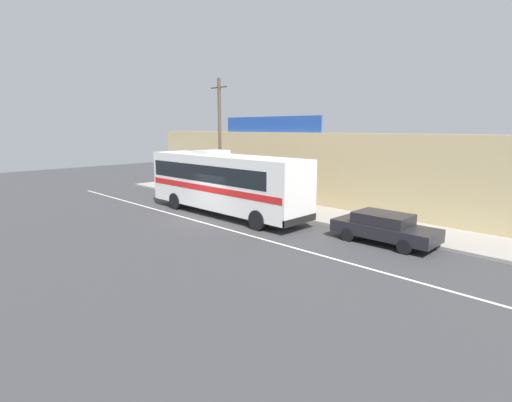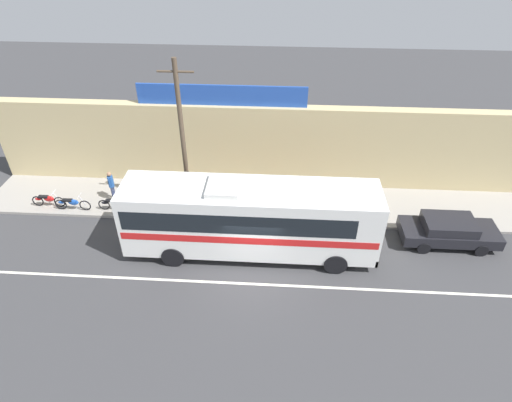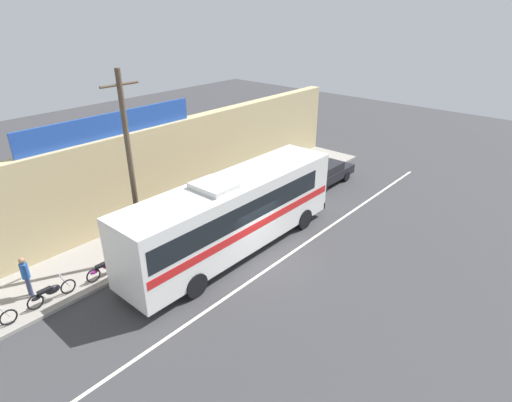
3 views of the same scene
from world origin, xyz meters
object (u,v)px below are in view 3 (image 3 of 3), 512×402
at_px(utility_pole, 131,170).
at_px(pedestrian_by_curb, 25,274).
at_px(parked_car, 324,173).
at_px(motorcycle_green, 107,267).
at_px(motorcycle_red, 51,292).
at_px(intercity_bus, 232,212).

xyz_separation_m(utility_pole, pedestrian_by_curb, (-4.47, 1.05, -3.23)).
height_order(parked_car, motorcycle_green, parked_car).
bearing_deg(utility_pole, motorcycle_green, 179.65).
bearing_deg(pedestrian_by_curb, motorcycle_red, -67.38).
height_order(motorcycle_green, pedestrian_by_curb, pedestrian_by_curb).
bearing_deg(motorcycle_red, utility_pole, -1.31).
bearing_deg(parked_car, motorcycle_green, 174.98).
relative_size(motorcycle_green, pedestrian_by_curb, 1.10).
height_order(motorcycle_red, motorcycle_green, same).
relative_size(motorcycle_red, motorcycle_green, 0.98).
relative_size(utility_pole, pedestrian_by_curb, 4.70).
distance_m(motorcycle_red, motorcycle_green, 2.32).
xyz_separation_m(intercity_bus, pedestrian_by_curb, (-7.72, 3.55, -0.90)).
xyz_separation_m(motorcycle_green, pedestrian_by_curb, (-2.72, 1.04, 0.60)).
height_order(intercity_bus, motorcycle_red, intercity_bus).
xyz_separation_m(intercity_bus, motorcycle_red, (-7.32, 2.59, -1.50)).
height_order(utility_pole, motorcycle_red, utility_pole).
height_order(motorcycle_red, pedestrian_by_curb, pedestrian_by_curb).
bearing_deg(motorcycle_red, intercity_bus, -19.50).
distance_m(parked_car, motorcycle_red, 16.96).
height_order(intercity_bus, parked_car, intercity_bus).
bearing_deg(motorcycle_red, pedestrian_by_curb, 112.62).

